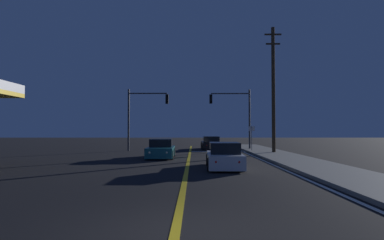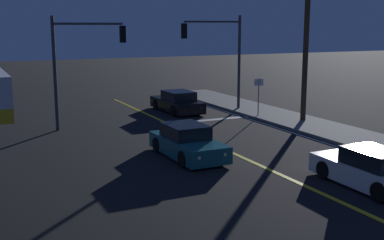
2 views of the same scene
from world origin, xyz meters
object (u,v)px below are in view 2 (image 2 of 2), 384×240
at_px(traffic_signal_near_right, 220,48).
at_px(street_sign_corner, 259,91).
at_px(car_mid_block_black, 177,102).
at_px(traffic_signal_far_left, 81,54).
at_px(car_following_oncoming_teal, 187,143).
at_px(car_side_waiting_white, 370,170).
at_px(utility_pole_right, 307,24).

bearing_deg(traffic_signal_near_right, street_sign_corner, 111.80).
xyz_separation_m(car_mid_block_black, traffic_signal_far_left, (-6.62, -2.59, 3.34)).
bearing_deg(car_following_oncoming_teal, car_mid_block_black, -112.36).
bearing_deg(car_side_waiting_white, traffic_signal_far_left, 115.73).
distance_m(car_side_waiting_white, utility_pole_right, 12.37).
bearing_deg(traffic_signal_far_left, utility_pole_right, -18.48).
relative_size(car_mid_block_black, traffic_signal_far_left, 0.78).
relative_size(traffic_signal_near_right, street_sign_corner, 2.55).
distance_m(car_side_waiting_white, traffic_signal_near_right, 16.00).
bearing_deg(utility_pole_right, traffic_signal_far_left, 161.52).
height_order(car_following_oncoming_teal, traffic_signal_near_right, traffic_signal_near_right).
xyz_separation_m(car_following_oncoming_teal, car_side_waiting_white, (3.91, -6.28, -0.00)).
bearing_deg(car_following_oncoming_teal, traffic_signal_near_right, -126.09).
bearing_deg(traffic_signal_far_left, car_mid_block_black, 21.38).
relative_size(traffic_signal_near_right, utility_pole_right, 0.57).
xyz_separation_m(traffic_signal_near_right, traffic_signal_far_left, (-9.01, -1.40, -0.10)).
bearing_deg(car_side_waiting_white, car_following_oncoming_teal, 122.92).
height_order(traffic_signal_near_right, traffic_signal_far_left, traffic_signal_near_right).
distance_m(car_following_oncoming_teal, utility_pole_right, 10.94).
distance_m(car_mid_block_black, street_sign_corner, 5.41).
bearing_deg(traffic_signal_near_right, car_following_oncoming_teal, 54.72).
bearing_deg(car_following_oncoming_teal, utility_pole_right, -157.43).
height_order(utility_pole_right, street_sign_corner, utility_pole_right).
bearing_deg(street_sign_corner, traffic_signal_far_left, 172.13).
distance_m(car_following_oncoming_teal, traffic_signal_near_right, 11.71).
relative_size(car_following_oncoming_teal, car_mid_block_black, 0.93).
distance_m(car_mid_block_black, traffic_signal_far_left, 7.86).
xyz_separation_m(traffic_signal_far_left, utility_pole_right, (11.53, -3.85, 1.55)).
xyz_separation_m(car_mid_block_black, traffic_signal_near_right, (2.39, -1.19, 3.44)).
bearing_deg(car_mid_block_black, traffic_signal_far_left, -159.83).
height_order(car_side_waiting_white, utility_pole_right, utility_pole_right).
bearing_deg(car_following_oncoming_teal, traffic_signal_far_left, -72.63).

